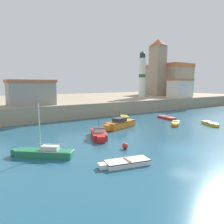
% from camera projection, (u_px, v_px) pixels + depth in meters
% --- Properties ---
extents(ground_plane, '(200.00, 200.00, 0.00)m').
position_uv_depth(ground_plane, '(184.00, 150.00, 21.75)').
color(ground_plane, '#235670').
extents(quay_seawall, '(120.00, 40.00, 2.75)m').
position_uv_depth(quay_seawall, '(48.00, 104.00, 57.03)').
color(quay_seawall, gray).
rests_on(quay_seawall, ground).
extents(motorboat_orange_0, '(6.47, 3.39, 2.43)m').
position_uv_depth(motorboat_orange_0, '(120.00, 124.00, 32.67)').
color(motorboat_orange_0, orange).
rests_on(motorboat_orange_0, ground).
extents(dinghy_white_1, '(4.43, 2.18, 0.50)m').
position_uv_depth(dinghy_white_1, '(126.00, 162.00, 17.73)').
color(dinghy_white_1, white).
rests_on(dinghy_white_1, ground).
extents(dinghy_yellow_3, '(2.55, 3.73, 0.54)m').
position_uv_depth(dinghy_yellow_3, '(210.00, 123.00, 34.83)').
color(dinghy_yellow_3, yellow).
rests_on(dinghy_yellow_3, ground).
extents(dinghy_yellow_4, '(2.55, 3.45, 0.62)m').
position_uv_depth(dinghy_yellow_4, '(124.00, 117.00, 41.03)').
color(dinghy_yellow_4, yellow).
rests_on(dinghy_yellow_4, ground).
extents(dinghy_orange_5, '(3.59, 2.93, 0.56)m').
position_uv_depth(dinghy_orange_5, '(176.00, 123.00, 35.02)').
color(dinghy_orange_5, orange).
rests_on(dinghy_orange_5, ground).
extents(motorboat_red_6, '(3.30, 5.12, 2.21)m').
position_uv_depth(motorboat_red_6, '(99.00, 133.00, 26.78)').
color(motorboat_red_6, red).
rests_on(motorboat_red_6, ground).
extents(sailboat_green_7, '(4.92, 4.38, 4.88)m').
position_uv_depth(sailboat_green_7, '(44.00, 152.00, 19.74)').
color(sailboat_green_7, '#237A4C').
rests_on(sailboat_green_7, ground).
extents(dinghy_red_8, '(1.69, 4.28, 0.53)m').
position_uv_depth(dinghy_red_8, '(167.00, 117.00, 40.97)').
color(dinghy_red_8, red).
rests_on(dinghy_red_8, ground).
extents(mooring_buoy, '(0.61, 0.61, 0.61)m').
position_uv_depth(mooring_buoy, '(125.00, 146.00, 22.19)').
color(mooring_buoy, red).
rests_on(mooring_buoy, ground).
extents(church, '(14.14, 15.66, 17.50)m').
position_uv_depth(church, '(165.00, 77.00, 73.90)').
color(church, gray).
rests_on(church, quay_seawall).
extents(lighthouse, '(1.91, 1.91, 12.85)m').
position_uv_depth(lighthouse, '(142.00, 75.00, 61.41)').
color(lighthouse, silver).
rests_on(lighthouse, quay_seawall).
extents(harbor_shed_near_wharf, '(6.53, 4.43, 5.12)m').
position_uv_depth(harbor_shed_near_wharf, '(180.00, 88.00, 60.71)').
color(harbor_shed_near_wharf, silver).
rests_on(harbor_shed_near_wharf, quay_seawall).
extents(harbor_shed_mid_row, '(8.22, 4.69, 4.51)m').
position_uv_depth(harbor_shed_mid_row, '(31.00, 92.00, 39.01)').
color(harbor_shed_mid_row, gray).
rests_on(harbor_shed_mid_row, quay_seawall).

